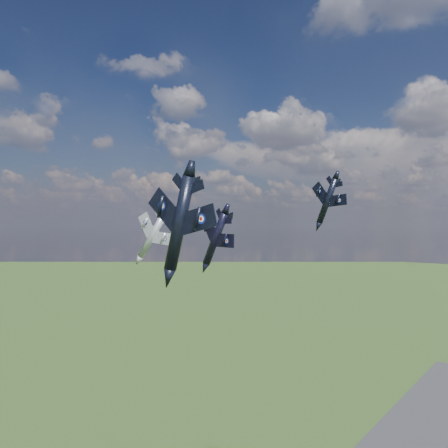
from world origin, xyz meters
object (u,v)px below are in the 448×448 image
Objects in this scene: jet_lead_navy at (215,239)px; jet_left_silver at (152,235)px; jet_right_navy at (179,223)px; jet_high_navy at (327,201)px.

jet_left_silver reaches higher than jet_lead_navy.
jet_left_silver is at bearing -179.33° from jet_lead_navy.
jet_right_navy is 38.88m from jet_left_silver.
jet_high_navy reaches higher than jet_left_silver.
jet_lead_navy is at bearing -19.51° from jet_left_silver.
jet_left_silver is at bearing -131.53° from jet_high_navy.
jet_lead_navy is 26.20m from jet_high_navy.
jet_high_navy is 34.44m from jet_left_silver.
jet_high_navy is (8.38, 23.84, 6.91)m from jet_lead_navy.
jet_right_navy is 45.34m from jet_high_navy.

